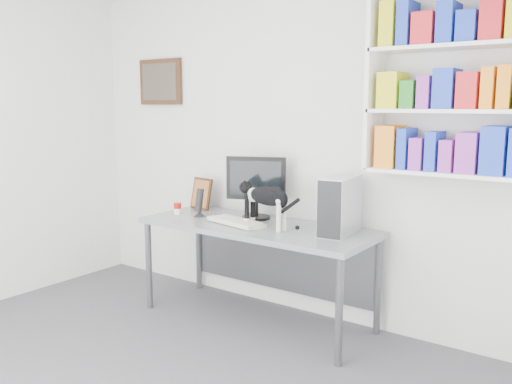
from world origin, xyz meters
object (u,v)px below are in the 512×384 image
at_px(desk, 256,273).
at_px(leaning_print, 202,193).
at_px(monitor, 256,187).
at_px(speaker, 199,202).
at_px(keyboard, 236,222).
at_px(pc_tower, 340,205).
at_px(cat, 267,207).
at_px(bookshelf, 449,79).
at_px(soup_can, 178,209).

height_order(desk, leaning_print, leaning_print).
xyz_separation_m(monitor, speaker, (-0.43, -0.20, -0.14)).
relative_size(keyboard, speaker, 2.02).
relative_size(keyboard, leaning_print, 1.72).
relative_size(pc_tower, cat, 0.77).
distance_m(bookshelf, pc_tower, 1.11).
distance_m(keyboard, cat, 0.31).
bearing_deg(desk, soup_can, -174.79).
bearing_deg(monitor, desk, -75.64).
height_order(leaning_print, soup_can, leaning_print).
height_order(pc_tower, leaning_print, pc_tower).
xyz_separation_m(keyboard, pc_tower, (0.79, 0.19, 0.19)).
distance_m(monitor, soup_can, 0.72).
bearing_deg(leaning_print, pc_tower, 3.00).
bearing_deg(pc_tower, speaker, -179.02).
relative_size(bookshelf, soup_can, 13.16).
relative_size(monitor, cat, 0.96).
xyz_separation_m(monitor, cat, (0.26, -0.23, -0.09)).
bearing_deg(desk, cat, -24.88).
height_order(monitor, cat, monitor).
relative_size(monitor, soup_can, 5.46).
bearing_deg(desk, speaker, -176.33).
bearing_deg(pc_tower, bookshelf, 6.26).
xyz_separation_m(monitor, leaning_print, (-0.64, 0.06, -0.11)).
distance_m(desk, monitor, 0.68).
distance_m(monitor, leaning_print, 0.65).
bearing_deg(soup_can, bookshelf, 8.49).
xyz_separation_m(monitor, keyboard, (-0.01, -0.25, -0.24)).
distance_m(bookshelf, leaning_print, 2.29).
xyz_separation_m(speaker, leaning_print, (-0.21, 0.26, 0.02)).
xyz_separation_m(pc_tower, speaker, (-1.21, -0.14, -0.08)).
bearing_deg(speaker, soup_can, -146.57).
height_order(bookshelf, pc_tower, bookshelf).
height_order(keyboard, pc_tower, pc_tower).
bearing_deg(desk, pc_tower, 9.09).
bearing_deg(speaker, bookshelf, 32.85).
bearing_deg(bookshelf, keyboard, -167.14).
bearing_deg(cat, speaker, -173.26).
xyz_separation_m(bookshelf, cat, (-1.19, -0.31, -0.91)).
bearing_deg(cat, desk, 164.27).
bearing_deg(monitor, speaker, -177.04).
bearing_deg(keyboard, monitor, 100.57).
bearing_deg(speaker, cat, 21.92).
height_order(desk, speaker, speaker).
xyz_separation_m(pc_tower, cat, (-0.52, -0.17, -0.04)).
height_order(bookshelf, desk, bookshelf).
xyz_separation_m(keyboard, soup_can, (-0.64, 0.02, 0.03)).
distance_m(pc_tower, soup_can, 1.45).
height_order(speaker, cat, cat).
xyz_separation_m(soup_can, cat, (0.91, 0.00, 0.12)).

